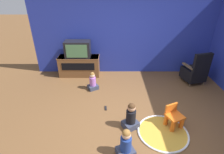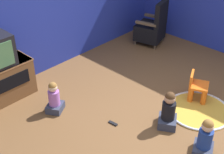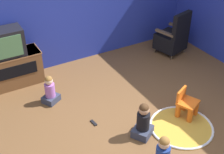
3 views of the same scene
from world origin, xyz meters
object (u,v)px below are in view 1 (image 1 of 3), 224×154
(child_watching_left, at_px, (126,144))
(child_watching_right, at_px, (93,82))
(tv_cabinet, at_px, (80,66))
(television, at_px, (78,49))
(child_watching_center, at_px, (131,117))
(black_armchair, at_px, (195,71))
(yellow_kid_chair, at_px, (174,118))
(remote_control, at_px, (106,108))

(child_watching_left, height_order, child_watching_right, child_watching_left)
(tv_cabinet, bearing_deg, television, -90.00)
(child_watching_right, bearing_deg, child_watching_center, -88.91)
(television, xyz_separation_m, child_watching_center, (1.41, -2.32, -0.62))
(black_armchair, xyz_separation_m, child_watching_center, (-2.03, -1.84, -0.12))
(tv_cabinet, relative_size, child_watching_center, 2.16)
(child_watching_left, xyz_separation_m, child_watching_right, (-0.76, 2.14, -0.02))
(yellow_kid_chair, relative_size, child_watching_center, 0.81)
(yellow_kid_chair, bearing_deg, child_watching_right, 117.04)
(child_watching_center, xyz_separation_m, child_watching_right, (-0.91, 1.48, -0.03))
(child_watching_center, height_order, remote_control, child_watching_center)
(tv_cabinet, distance_m, remote_control, 1.98)
(tv_cabinet, xyz_separation_m, television, (0.00, -0.02, 0.55))
(child_watching_center, bearing_deg, remote_control, 100.26)
(child_watching_right, bearing_deg, tv_cabinet, 89.60)
(black_armchair, distance_m, remote_control, 2.86)
(tv_cabinet, height_order, child_watching_right, tv_cabinet)
(black_armchair, height_order, yellow_kid_chair, black_armchair)
(child_watching_left, xyz_separation_m, child_watching_center, (0.15, 0.66, 0.01))
(child_watching_center, bearing_deg, child_watching_right, 90.39)
(television, height_order, yellow_kid_chair, television)
(child_watching_right, height_order, remote_control, child_watching_right)
(child_watching_right, bearing_deg, child_watching_left, -100.92)
(black_armchair, bearing_deg, remote_control, 11.36)
(black_armchair, bearing_deg, yellow_kid_chair, 42.90)
(television, xyz_separation_m, black_armchair, (3.44, -0.49, -0.51))
(child_watching_center, relative_size, child_watching_right, 1.13)
(black_armchair, relative_size, child_watching_center, 1.67)
(black_armchair, bearing_deg, television, -22.57)
(yellow_kid_chair, distance_m, remote_control, 1.53)
(tv_cabinet, relative_size, child_watching_right, 2.44)
(black_armchair, height_order, child_watching_right, black_armchair)
(television, relative_size, yellow_kid_chair, 1.60)
(child_watching_left, relative_size, child_watching_right, 1.09)
(child_watching_center, bearing_deg, television, 90.06)
(child_watching_left, bearing_deg, television, 90.04)
(television, distance_m, child_watching_center, 2.79)
(child_watching_left, bearing_deg, black_armchair, 26.09)
(child_watching_right, xyz_separation_m, remote_control, (0.38, -0.88, -0.21))
(television, height_order, black_armchair, television)
(television, bearing_deg, black_armchair, -8.05)
(television, relative_size, child_watching_right, 1.45)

